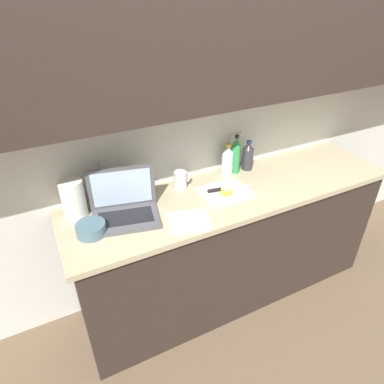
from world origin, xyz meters
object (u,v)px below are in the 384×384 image
bottle_green_soda (248,156)px  measuring_cup (181,180)px  laptop (124,206)px  bottle_water_clear (227,161)px  paper_towel_roll (73,199)px  cutting_board (225,192)px  bowl_white (91,229)px  bottle_oil_tall (236,156)px  lemon_half_cut (226,191)px  knife (222,189)px

bottle_green_soda → measuring_cup: 0.52m
laptop → measuring_cup: 0.43m
bottle_water_clear → paper_towel_roll: (-1.00, -0.02, 0.01)m
bottle_water_clear → measuring_cup: bottle_water_clear is taller
laptop → bottle_green_soda: 0.93m
cutting_board → bowl_white: (-0.83, -0.03, 0.03)m
bottle_water_clear → bowl_white: 0.99m
bottle_green_soda → measuring_cup: bearing=-178.1°
laptop → bottle_oil_tall: (0.82, 0.15, 0.06)m
cutting_board → paper_towel_roll: bearing=168.4°
laptop → bottle_water_clear: size_ratio=1.87×
lemon_half_cut → paper_towel_roll: size_ratio=0.31×
measuring_cup → knife: bearing=-38.0°
knife → bowl_white: 0.82m
bottle_green_soda → measuring_cup: bottle_green_soda is taller
laptop → cutting_board: (0.62, -0.05, -0.06)m
cutting_board → knife: bearing=112.3°
knife → paper_towel_roll: (-0.86, 0.15, 0.09)m
cutting_board → bottle_oil_tall: 0.31m
paper_towel_roll → cutting_board: bearing=-11.6°
knife → bottle_oil_tall: 0.29m
bowl_white → paper_towel_roll: bearing=100.5°
bottle_water_clear → bowl_white: bottle_water_clear is taller
bottle_water_clear → measuring_cup: size_ratio=1.98×
bottle_green_soda → bottle_oil_tall: (-0.10, -0.00, 0.03)m
cutting_board → paper_towel_roll: (-0.87, 0.18, 0.11)m
cutting_board → lemon_half_cut: 0.03m
bowl_white → bottle_water_clear: bearing=13.3°
bottle_oil_tall → measuring_cup: size_ratio=2.42×
lemon_half_cut → bottle_green_soda: size_ratio=0.33×
knife → bottle_green_soda: (0.31, 0.18, 0.08)m
knife → bowl_white: bearing=-167.3°
lemon_half_cut → laptop: bearing=173.1°
lemon_half_cut → measuring_cup: 0.30m
bottle_green_soda → bottle_oil_tall: size_ratio=0.78×
knife → lemon_half_cut: lemon_half_cut is taller
lemon_half_cut → measuring_cup: bearing=136.3°
laptop → knife: (0.61, -0.03, -0.05)m
bottle_oil_tall → bowl_white: bearing=-167.5°
lemon_half_cut → bottle_oil_tall: bottle_oil_tall is taller
laptop → bottle_oil_tall: 0.84m
bottle_oil_tall → lemon_half_cut: bearing=-132.1°
bottle_green_soda → laptop: bearing=-170.9°
cutting_board → bottle_green_soda: size_ratio=1.45×
laptop → lemon_half_cut: bearing=5.7°
bottle_water_clear → measuring_cup: (-0.35, -0.02, -0.04)m
bottle_oil_tall → paper_towel_roll: (-1.06, -0.02, -0.01)m
laptop → measuring_cup: size_ratio=3.71×
laptop → bottle_green_soda: laptop is taller
laptop → measuring_cup: (0.40, 0.13, -0.01)m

